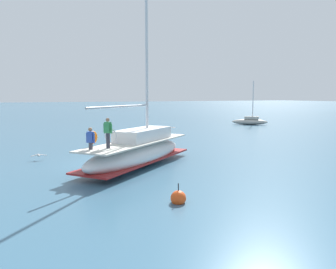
{
  "coord_description": "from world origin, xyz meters",
  "views": [
    {
      "loc": [
        20.33,
        -5.21,
        4.2
      ],
      "look_at": [
        1.48,
        3.2,
        1.8
      ],
      "focal_mm": 36.07,
      "sensor_mm": 36.0,
      "label": 1
    }
  ],
  "objects_px": {
    "main_sailboat": "(138,151)",
    "seagull": "(39,155)",
    "moored_sloop_far": "(250,121)",
    "mooring_buoy": "(178,198)"
  },
  "relations": [
    {
      "from": "main_sailboat",
      "to": "seagull",
      "type": "bearing_deg",
      "value": -128.01
    },
    {
      "from": "main_sailboat",
      "to": "moored_sloop_far",
      "type": "xyz_separation_m",
      "value": [
        -20.4,
        23.98,
        -0.39
      ]
    },
    {
      "from": "seagull",
      "to": "mooring_buoy",
      "type": "xyz_separation_m",
      "value": [
        11.51,
        4.49,
        -0.15
      ]
    },
    {
      "from": "seagull",
      "to": "mooring_buoy",
      "type": "distance_m",
      "value": 12.36
    },
    {
      "from": "moored_sloop_far",
      "to": "seagull",
      "type": "xyz_separation_m",
      "value": [
        16.22,
        -29.33,
        -0.18
      ]
    },
    {
      "from": "moored_sloop_far",
      "to": "mooring_buoy",
      "type": "distance_m",
      "value": 37.23
    },
    {
      "from": "main_sailboat",
      "to": "moored_sloop_far",
      "type": "relative_size",
      "value": 2.2
    },
    {
      "from": "main_sailboat",
      "to": "mooring_buoy",
      "type": "bearing_deg",
      "value": -6.7
    },
    {
      "from": "main_sailboat",
      "to": "seagull",
      "type": "height_order",
      "value": "main_sailboat"
    },
    {
      "from": "main_sailboat",
      "to": "seagull",
      "type": "distance_m",
      "value": 6.82
    }
  ]
}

